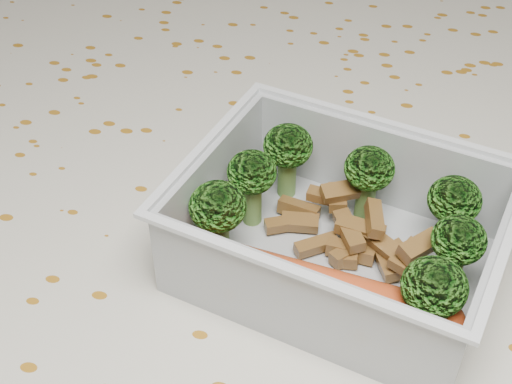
# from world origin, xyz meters

# --- Properties ---
(dining_table) EXTENTS (1.40, 0.90, 0.75)m
(dining_table) POSITION_xyz_m (0.00, 0.00, 0.67)
(dining_table) COLOR brown
(dining_table) RESTS_ON ground
(tablecloth) EXTENTS (1.46, 0.96, 0.19)m
(tablecloth) POSITION_xyz_m (0.00, 0.00, 0.72)
(tablecloth) COLOR beige
(tablecloth) RESTS_ON dining_table
(lunch_container) EXTENTS (0.21, 0.18, 0.06)m
(lunch_container) POSITION_xyz_m (0.06, -0.02, 0.78)
(lunch_container) COLOR silver
(lunch_container) RESTS_ON tablecloth
(broccoli_florets) EXTENTS (0.17, 0.13, 0.05)m
(broccoli_florets) POSITION_xyz_m (0.06, -0.01, 0.80)
(broccoli_florets) COLOR #608C3F
(broccoli_florets) RESTS_ON lunch_container
(meat_pile) EXTENTS (0.11, 0.07, 0.03)m
(meat_pile) POSITION_xyz_m (0.07, -0.01, 0.77)
(meat_pile) COLOR brown
(meat_pile) RESTS_ON lunch_container
(sausage) EXTENTS (0.16, 0.04, 0.03)m
(sausage) POSITION_xyz_m (0.05, -0.06, 0.78)
(sausage) COLOR #C8471D
(sausage) RESTS_ON lunch_container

